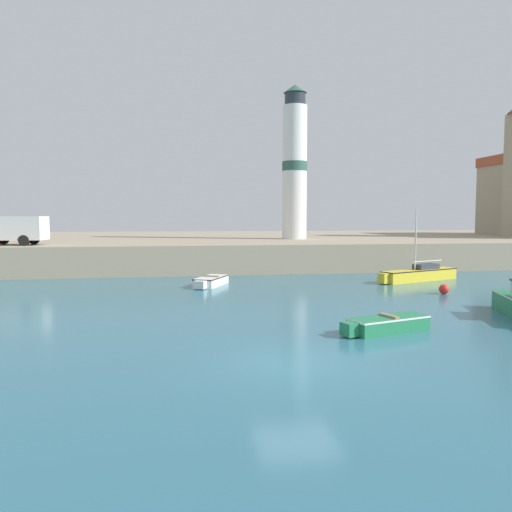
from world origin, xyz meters
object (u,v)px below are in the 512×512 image
truck_on_quay (17,229)px  lighthouse (295,165)px  mooring_buoy (444,289)px  dinghy_white_0 (210,281)px  dinghy_green_2 (387,324)px  sailboat_yellow_4 (419,274)px

truck_on_quay → lighthouse: bearing=17.8°
truck_on_quay → mooring_buoy: bearing=-27.7°
mooring_buoy → lighthouse: 24.01m
dinghy_white_0 → mooring_buoy: size_ratio=6.67×
dinghy_green_2 → sailboat_yellow_4: 16.80m
dinghy_green_2 → lighthouse: (3.63, 30.35, 9.24)m
lighthouse → dinghy_white_0: bearing=-120.2°
dinghy_white_0 → sailboat_yellow_4: bearing=0.9°
dinghy_green_2 → sailboat_yellow_4: (8.70, 14.37, 0.16)m
mooring_buoy → truck_on_quay: (-27.20, 14.26, 3.21)m
lighthouse → truck_on_quay: (-23.61, -7.59, -6.07)m
dinghy_white_0 → mooring_buoy: (13.01, -5.66, -0.03)m
sailboat_yellow_4 → truck_on_quay: 30.03m
lighthouse → truck_on_quay: bearing=-162.2°
dinghy_white_0 → mooring_buoy: 14.18m
sailboat_yellow_4 → lighthouse: size_ratio=0.45×
mooring_buoy → dinghy_white_0: bearing=156.5°
mooring_buoy → sailboat_yellow_4: bearing=75.9°
dinghy_green_2 → mooring_buoy: size_ratio=6.73×
mooring_buoy → lighthouse: size_ratio=0.04×
dinghy_white_0 → lighthouse: bearing=59.8°
dinghy_white_0 → sailboat_yellow_4: 14.49m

